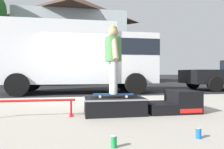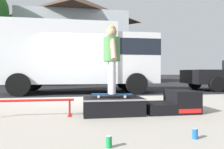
{
  "view_description": "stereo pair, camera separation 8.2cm",
  "coord_description": "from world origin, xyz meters",
  "px_view_note": "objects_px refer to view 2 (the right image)",
  "views": [
    {
      "loc": [
        0.15,
        -7.22,
        0.93
      ],
      "look_at": [
        1.12,
        -1.42,
        0.86
      ],
      "focal_mm": 32.48,
      "sensor_mm": 36.0,
      "label": 1
    },
    {
      "loc": [
        0.23,
        -7.23,
        0.93
      ],
      "look_at": [
        1.12,
        -1.42,
        0.86
      ],
      "focal_mm": 32.48,
      "sensor_mm": 36.0,
      "label": 2
    }
  ],
  "objects_px": {
    "skateboard": "(112,94)",
    "skater_kid": "(112,54)",
    "skate_box": "(113,105)",
    "box_truck": "(81,56)",
    "kicker_ramp": "(174,103)",
    "grind_rail": "(32,104)",
    "soda_can": "(109,142)",
    "soda_can_b": "(195,134)"
  },
  "relations": [
    {
      "from": "kicker_ramp",
      "to": "grind_rail",
      "type": "bearing_deg",
      "value": -179.96
    },
    {
      "from": "grind_rail",
      "to": "skate_box",
      "type": "bearing_deg",
      "value": 0.08
    },
    {
      "from": "soda_can",
      "to": "grind_rail",
      "type": "bearing_deg",
      "value": 124.53
    },
    {
      "from": "skateboard",
      "to": "soda_can",
      "type": "bearing_deg",
      "value": -99.57
    },
    {
      "from": "soda_can_b",
      "to": "skateboard",
      "type": "bearing_deg",
      "value": 116.19
    },
    {
      "from": "soda_can",
      "to": "box_truck",
      "type": "distance_m",
      "value": 7.46
    },
    {
      "from": "kicker_ramp",
      "to": "skate_box",
      "type": "bearing_deg",
      "value": 179.98
    },
    {
      "from": "box_truck",
      "to": "skateboard",
      "type": "bearing_deg",
      "value": -83.86
    },
    {
      "from": "kicker_ramp",
      "to": "skater_kid",
      "type": "distance_m",
      "value": 1.62
    },
    {
      "from": "soda_can_b",
      "to": "soda_can",
      "type": "bearing_deg",
      "value": -173.28
    },
    {
      "from": "skate_box",
      "to": "box_truck",
      "type": "relative_size",
      "value": 0.17
    },
    {
      "from": "soda_can_b",
      "to": "box_truck",
      "type": "distance_m",
      "value": 7.46
    },
    {
      "from": "skate_box",
      "to": "box_truck",
      "type": "xyz_separation_m",
      "value": [
        -0.62,
        5.58,
        1.41
      ]
    },
    {
      "from": "kicker_ramp",
      "to": "skateboard",
      "type": "xyz_separation_m",
      "value": [
        -1.28,
        0.01,
        0.2
      ]
    },
    {
      "from": "skate_box",
      "to": "grind_rail",
      "type": "height_order",
      "value": "skate_box"
    },
    {
      "from": "skate_box",
      "to": "soda_can_b",
      "type": "xyz_separation_m",
      "value": [
        0.76,
        -1.58,
        -0.11
      ]
    },
    {
      "from": "soda_can",
      "to": "skateboard",
      "type": "bearing_deg",
      "value": 80.43
    },
    {
      "from": "skateboard",
      "to": "box_truck",
      "type": "distance_m",
      "value": 5.74
    },
    {
      "from": "grind_rail",
      "to": "soda_can_b",
      "type": "relative_size",
      "value": 11.86
    },
    {
      "from": "skater_kid",
      "to": "soda_can",
      "type": "xyz_separation_m",
      "value": [
        -0.29,
        -1.72,
        -1.11
      ]
    },
    {
      "from": "skateboard",
      "to": "grind_rail",
      "type": "bearing_deg",
      "value": -179.66
    },
    {
      "from": "skater_kid",
      "to": "soda_can_b",
      "type": "bearing_deg",
      "value": -63.81
    },
    {
      "from": "kicker_ramp",
      "to": "soda_can",
      "type": "bearing_deg",
      "value": -132.56
    },
    {
      "from": "skateboard",
      "to": "skater_kid",
      "type": "bearing_deg",
      "value": -82.87
    },
    {
      "from": "skate_box",
      "to": "skateboard",
      "type": "distance_m",
      "value": 0.21
    },
    {
      "from": "skater_kid",
      "to": "soda_can_b",
      "type": "relative_size",
      "value": 10.49
    },
    {
      "from": "soda_can",
      "to": "kicker_ramp",
      "type": "bearing_deg",
      "value": 47.44
    },
    {
      "from": "kicker_ramp",
      "to": "soda_can_b",
      "type": "relative_size",
      "value": 8.17
    },
    {
      "from": "soda_can_b",
      "to": "box_truck",
      "type": "xyz_separation_m",
      "value": [
        -1.38,
        7.17,
        1.52
      ]
    },
    {
      "from": "skateboard",
      "to": "skater_kid",
      "type": "relative_size",
      "value": 0.61
    },
    {
      "from": "soda_can",
      "to": "soda_can_b",
      "type": "xyz_separation_m",
      "value": [
        1.07,
        0.13,
        0.0
      ]
    },
    {
      "from": "skate_box",
      "to": "skateboard",
      "type": "height_order",
      "value": "skateboard"
    },
    {
      "from": "skate_box",
      "to": "skateboard",
      "type": "relative_size",
      "value": 1.43
    },
    {
      "from": "soda_can_b",
      "to": "skater_kid",
      "type": "bearing_deg",
      "value": 116.19
    },
    {
      "from": "skater_kid",
      "to": "soda_can",
      "type": "bearing_deg",
      "value": -99.57
    },
    {
      "from": "skater_kid",
      "to": "box_truck",
      "type": "height_order",
      "value": "box_truck"
    },
    {
      "from": "skateboard",
      "to": "skater_kid",
      "type": "xyz_separation_m",
      "value": [
        0.0,
        -0.0,
        0.79
      ]
    },
    {
      "from": "soda_can",
      "to": "soda_can_b",
      "type": "height_order",
      "value": "same"
    },
    {
      "from": "skater_kid",
      "to": "grind_rail",
      "type": "bearing_deg",
      "value": -179.66
    },
    {
      "from": "skate_box",
      "to": "kicker_ramp",
      "type": "bearing_deg",
      "value": -0.02
    },
    {
      "from": "skate_box",
      "to": "skater_kid",
      "type": "distance_m",
      "value": 0.99
    },
    {
      "from": "skater_kid",
      "to": "soda_can",
      "type": "relative_size",
      "value": 10.49
    }
  ]
}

